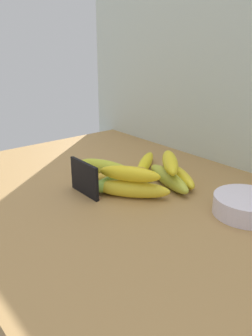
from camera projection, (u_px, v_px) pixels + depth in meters
The scene contains 13 objects.
counter_top at pixel (124, 202), 83.32cm from camera, with size 110.00×76.00×3.00cm, color #A27945.
back_wall at pixel (232, 54), 94.59cm from camera, with size 130.00×2.00×70.00cm, color beige.
chalkboard_sign at pixel (85, 180), 82.60cm from camera, with size 11.00×1.80×8.40cm.
fruit_bowl at pixel (246, 205), 73.49cm from camera, with size 14.18×14.18×4.18cm, color silver.
banana_0 at pixel (168, 178), 88.29cm from camera, with size 19.06×4.03×4.03cm, color gold.
banana_1 at pixel (118, 176), 90.32cm from camera, with size 18.46×3.77×3.77cm, color gold.
banana_2 at pixel (145, 163), 100.02cm from camera, with size 18.99×3.38×3.38cm, color yellow.
banana_3 at pixel (105, 168), 95.34cm from camera, with size 17.82×4.26×4.26cm, color gold.
banana_4 at pixel (131, 189), 81.73cm from camera, with size 19.10×4.19×4.19cm, color yellow.
banana_5 at pixel (122, 181), 86.39cm from camera, with size 19.03×4.35×4.35cm, color #87B739.
banana_6 at pixel (179, 176), 90.10cm from camera, with size 16.47×3.87×3.87cm, color yellow.
banana_7 at pixel (170, 162), 88.20cm from camera, with size 16.61×3.83×3.83cm, color yellow.
banana_8 at pixel (130, 174), 80.26cm from camera, with size 15.04×3.69×3.69cm, color yellow.
Camera 1 is at (58.57, -47.00, 38.53)cm, focal length 36.28 mm.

